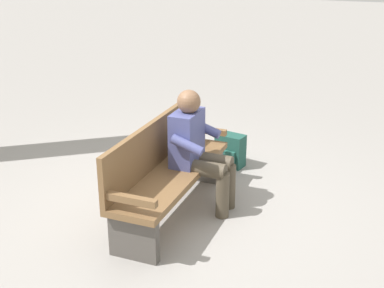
# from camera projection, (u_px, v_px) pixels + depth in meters

# --- Properties ---
(ground_plane) EXTENTS (40.00, 40.00, 0.00)m
(ground_plane) POSITION_uv_depth(u_px,v_px,m) (173.00, 214.00, 4.99)
(ground_plane) COLOR gray
(bench_near) EXTENTS (1.82, 0.56, 0.90)m
(bench_near) POSITION_uv_depth(u_px,v_px,m) (166.00, 169.00, 4.84)
(bench_near) COLOR brown
(bench_near) RESTS_ON ground
(person_seated) EXTENTS (0.58, 0.59, 1.18)m
(person_seated) POSITION_uv_depth(u_px,v_px,m) (198.00, 147.00, 4.90)
(person_seated) COLOR #474C84
(person_seated) RESTS_ON ground
(backpack) EXTENTS (0.28, 0.36, 0.38)m
(backpack) POSITION_uv_depth(u_px,v_px,m) (230.00, 151.00, 5.99)
(backpack) COLOR #1E4C42
(backpack) RESTS_ON ground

